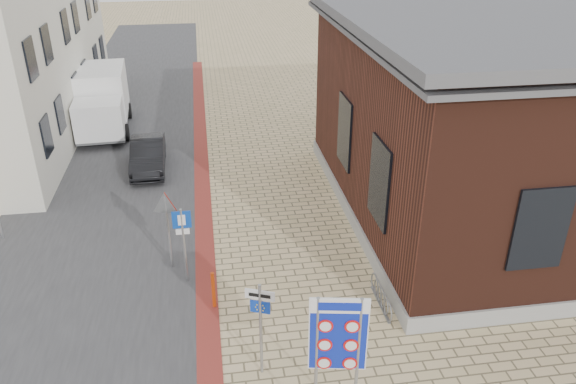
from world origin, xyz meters
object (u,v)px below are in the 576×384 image
object	(u,v)px
parking_sign	(183,233)
border_sign	(338,337)
bollard	(213,290)
essen_sign	(260,316)
box_truck	(102,100)
sedan	(148,155)

from	to	relation	value
parking_sign	border_sign	bearing A→B (deg)	-61.64
bollard	border_sign	bearing A→B (deg)	-61.86
essen_sign	parking_sign	xyz separation A→B (m)	(-1.73, 3.90, -0.05)
box_truck	essen_sign	bearing A→B (deg)	-74.95
sedan	essen_sign	world-z (taller)	essen_sign
parking_sign	sedan	bearing A→B (deg)	101.20
sedan	box_truck	xyz separation A→B (m)	(-2.38, 5.04, 0.84)
parking_sign	bollard	bearing A→B (deg)	-61.32
box_truck	parking_sign	size ratio (longest dim) A/B	2.36
essen_sign	box_truck	bearing A→B (deg)	130.52
sedan	box_truck	world-z (taller)	box_truck
sedan	parking_sign	size ratio (longest dim) A/B	1.61
box_truck	bollard	xyz separation A→B (m)	(4.70, -14.49, -0.91)
parking_sign	bollard	distance (m)	1.84
sedan	border_sign	bearing A→B (deg)	-72.96
border_sign	parking_sign	bearing A→B (deg)	128.50
sedan	essen_sign	distance (m)	12.49
border_sign	essen_sign	bearing A→B (deg)	136.90
sedan	essen_sign	bearing A→B (deg)	-76.07
border_sign	parking_sign	size ratio (longest dim) A/B	1.41
essen_sign	parking_sign	world-z (taller)	essen_sign
essen_sign	parking_sign	size ratio (longest dim) A/B	1.05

